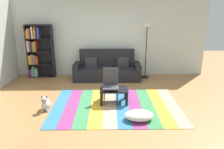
% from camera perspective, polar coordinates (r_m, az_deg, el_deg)
% --- Properties ---
extents(ground_plane, '(14.00, 14.00, 0.00)m').
position_cam_1_polar(ground_plane, '(5.78, -0.32, -7.38)').
color(ground_plane, '#9E7042').
extents(back_wall, '(6.80, 0.10, 2.70)m').
position_cam_1_polar(back_wall, '(7.87, -0.53, 9.53)').
color(back_wall, silver).
rests_on(back_wall, ground_plane).
extents(rug, '(3.18, 2.25, 0.01)m').
position_cam_1_polar(rug, '(5.61, 1.02, -8.14)').
color(rug, teal).
rests_on(rug, ground_plane).
extents(couch, '(2.26, 0.80, 1.00)m').
position_cam_1_polar(couch, '(7.57, -1.30, 1.35)').
color(couch, black).
rests_on(couch, ground_plane).
extents(bookshelf, '(0.90, 0.28, 1.83)m').
position_cam_1_polar(bookshelf, '(8.09, -18.95, 6.05)').
color(bookshelf, black).
rests_on(bookshelf, ground_plane).
extents(coffee_table, '(0.72, 0.51, 0.37)m').
position_cam_1_polar(coffee_table, '(5.69, 0.49, -4.35)').
color(coffee_table, black).
rests_on(coffee_table, rug).
extents(pouf, '(0.64, 0.45, 0.21)m').
position_cam_1_polar(pouf, '(4.95, 7.04, -10.52)').
color(pouf, white).
rests_on(pouf, rug).
extents(dog, '(0.22, 0.35, 0.40)m').
position_cam_1_polar(dog, '(5.58, -16.91, -7.31)').
color(dog, beige).
rests_on(dog, ground_plane).
extents(standing_lamp, '(0.32, 0.32, 1.92)m').
position_cam_1_polar(standing_lamp, '(7.56, 9.09, 10.93)').
color(standing_lamp, black).
rests_on(standing_lamp, ground_plane).
extents(tv_remote, '(0.10, 0.15, 0.02)m').
position_cam_1_polar(tv_remote, '(5.61, 0.62, -3.83)').
color(tv_remote, black).
rests_on(tv_remote, coffee_table).
extents(folding_chair, '(0.40, 0.40, 0.90)m').
position_cam_1_polar(folding_chair, '(5.66, -0.34, -2.09)').
color(folding_chair, '#38383D').
rests_on(folding_chair, ground_plane).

